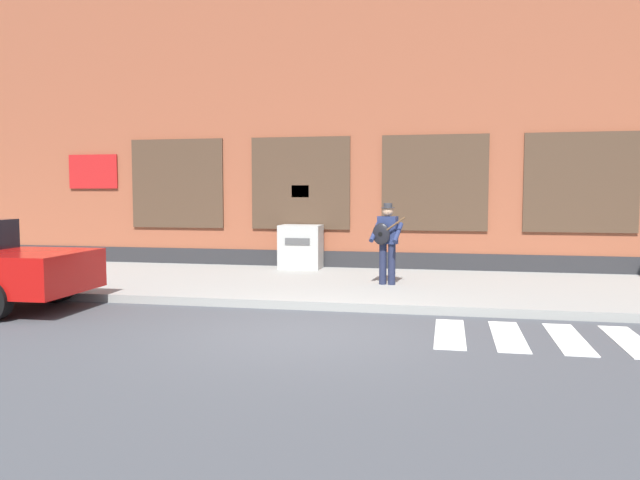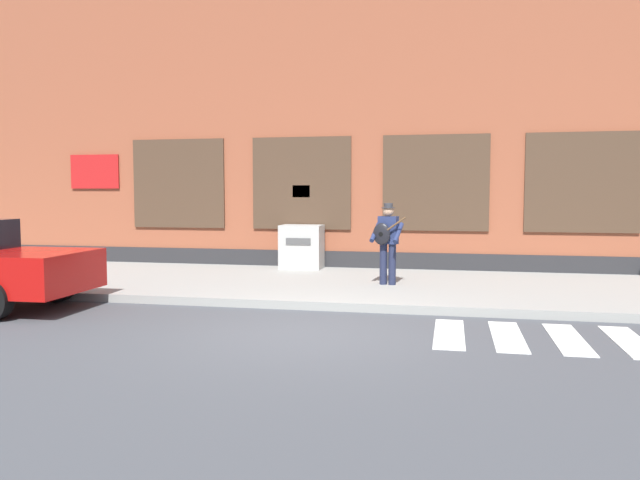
% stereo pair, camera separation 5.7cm
% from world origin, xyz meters
% --- Properties ---
extents(ground_plane, '(160.00, 160.00, 0.00)m').
position_xyz_m(ground_plane, '(0.00, 0.00, 0.00)').
color(ground_plane, '#424449').
extents(sidewalk, '(28.00, 4.92, 0.15)m').
position_xyz_m(sidewalk, '(0.00, 4.18, 0.08)').
color(sidewalk, gray).
rests_on(sidewalk, ground).
extents(building_backdrop, '(28.00, 4.06, 8.12)m').
position_xyz_m(building_backdrop, '(-0.00, 8.63, 4.05)').
color(building_backdrop, brown).
rests_on(building_backdrop, ground).
extents(crosswalk, '(5.20, 1.90, 0.01)m').
position_xyz_m(crosswalk, '(4.41, 0.42, 0.01)').
color(crosswalk, silver).
rests_on(crosswalk, ground).
extents(busker, '(0.72, 0.61, 1.65)m').
position_xyz_m(busker, '(0.77, 3.96, 1.09)').
color(busker, '#1E233D').
rests_on(busker, sidewalk).
extents(utility_box, '(1.00, 0.72, 1.06)m').
position_xyz_m(utility_box, '(-1.54, 6.18, 0.68)').
color(utility_box, '#ADADA8').
rests_on(utility_box, sidewalk).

